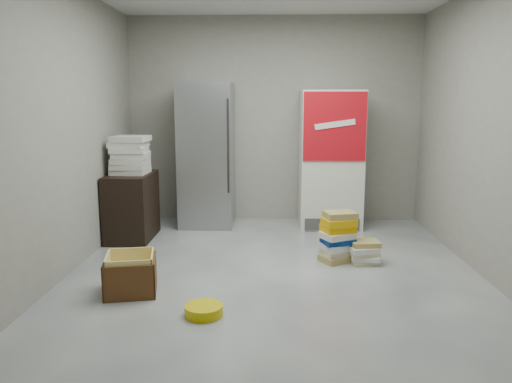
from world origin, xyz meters
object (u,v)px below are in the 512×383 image
at_px(coke_cooler, 331,159).
at_px(wood_shelf, 132,206).
at_px(cardboard_box, 131,277).
at_px(phonebook_stack_main, 338,237).
at_px(steel_fridge, 207,155).

relative_size(coke_cooler, wood_shelf, 2.25).
distance_m(coke_cooler, cardboard_box, 3.28).
xyz_separation_m(wood_shelf, phonebook_stack_main, (2.40, -0.82, -0.13)).
height_order(phonebook_stack_main, cardboard_box, phonebook_stack_main).
distance_m(steel_fridge, phonebook_stack_main, 2.30).
bearing_deg(cardboard_box, wood_shelf, 93.71).
height_order(steel_fridge, coke_cooler, steel_fridge).
distance_m(wood_shelf, cardboard_box, 1.83).
xyz_separation_m(coke_cooler, phonebook_stack_main, (-0.08, -1.54, -0.64)).
bearing_deg(coke_cooler, cardboard_box, -129.10).
distance_m(wood_shelf, phonebook_stack_main, 2.53).
xyz_separation_m(steel_fridge, wood_shelf, (-0.83, -0.73, -0.55)).
xyz_separation_m(steel_fridge, coke_cooler, (1.65, -0.01, -0.05)).
height_order(steel_fridge, cardboard_box, steel_fridge).
height_order(steel_fridge, wood_shelf, steel_fridge).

